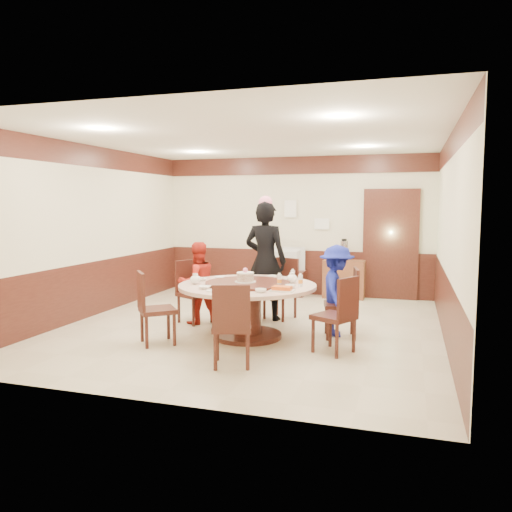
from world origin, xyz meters
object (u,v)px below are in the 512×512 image
(banquet_table, at_px, (247,300))
(person_standing, at_px, (265,261))
(shrimp_platter, at_px, (282,289))
(person_blue, at_px, (337,290))
(person_red, at_px, (197,283))
(tv_stand, at_px, (284,283))
(thermos, at_px, (344,251))
(side_cabinet, at_px, (344,279))
(birthday_cake, at_px, (245,277))
(television, at_px, (284,259))

(banquet_table, xyz_separation_m, person_standing, (-0.07, 1.14, 0.41))
(banquet_table, bearing_deg, person_standing, 93.58)
(shrimp_platter, bearing_deg, person_blue, 57.22)
(person_red, xyz_separation_m, tv_stand, (0.71, 2.75, -0.38))
(tv_stand, bearing_deg, thermos, 1.44)
(shrimp_platter, distance_m, side_cabinet, 3.78)
(tv_stand, bearing_deg, side_cabinet, 1.43)
(side_cabinet, distance_m, thermos, 0.57)
(person_red, height_order, birthday_cake, person_red)
(person_blue, xyz_separation_m, side_cabinet, (-0.25, 2.87, -0.27))
(person_blue, xyz_separation_m, tv_stand, (-1.46, 2.84, -0.39))
(birthday_cake, relative_size, television, 0.36)
(person_red, bearing_deg, person_blue, 131.66)
(person_standing, height_order, television, person_standing)
(banquet_table, height_order, television, television)
(person_red, xyz_separation_m, thermos, (1.90, 2.78, 0.31))
(television, distance_m, side_cabinet, 1.26)
(banquet_table, relative_size, person_red, 1.50)
(person_red, height_order, thermos, person_red)
(banquet_table, distance_m, shrimp_platter, 0.76)
(side_cabinet, bearing_deg, tv_stand, -178.57)
(person_blue, bearing_deg, person_red, 77.73)
(person_standing, height_order, tv_stand, person_standing)
(person_blue, bearing_deg, tv_stand, 17.22)
(side_cabinet, bearing_deg, person_red, -124.48)
(television, bearing_deg, shrimp_platter, 94.35)
(birthday_cake, xyz_separation_m, shrimp_platter, (0.62, -0.39, -0.07))
(banquet_table, xyz_separation_m, television, (-0.30, 3.32, 0.20))
(person_standing, height_order, birthday_cake, person_standing)
(person_blue, distance_m, television, 3.19)
(television, bearing_deg, banquet_table, 85.98)
(tv_stand, relative_size, television, 1.03)
(person_standing, relative_size, tv_stand, 2.22)
(banquet_table, xyz_separation_m, tv_stand, (-0.30, 3.32, -0.28))
(television, bearing_deg, person_blue, 108.06)
(thermos, bearing_deg, birthday_cake, -105.36)
(banquet_table, bearing_deg, person_blue, 22.42)
(shrimp_platter, distance_m, tv_stand, 3.86)
(banquet_table, relative_size, television, 2.30)
(tv_stand, xyz_separation_m, thermos, (1.19, 0.03, 0.69))
(person_standing, xyz_separation_m, thermos, (0.97, 2.21, -0.00))
(person_red, distance_m, birthday_cake, 1.15)
(person_standing, bearing_deg, birthday_cake, 98.18)
(person_blue, height_order, shrimp_platter, person_blue)
(television, bearing_deg, tv_stand, 170.85)
(person_standing, xyz_separation_m, person_red, (-0.93, -0.57, -0.31))
(person_standing, relative_size, shrimp_platter, 6.30)
(banquet_table, height_order, thermos, thermos)
(birthday_cake, height_order, tv_stand, birthday_cake)
(banquet_table, xyz_separation_m, thermos, (0.89, 3.35, 0.41))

